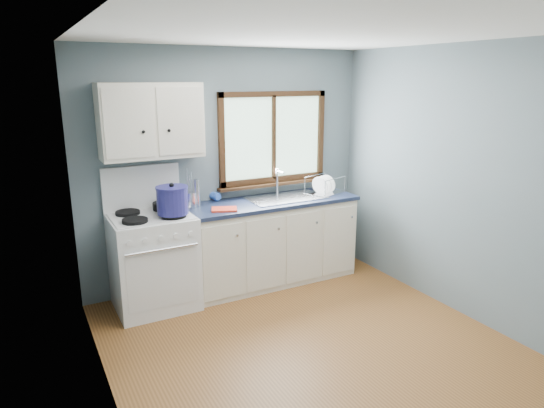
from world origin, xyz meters
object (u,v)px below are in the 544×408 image
base_cabinets (271,245)px  thermos (197,193)px  gas_range (153,259)px  skillet (165,204)px  stockpot (172,200)px  sink (286,204)px  utensil_crock (190,200)px  dish_rack (324,189)px

base_cabinets → thermos: size_ratio=6.49×
gas_range → skillet: 0.54m
gas_range → stockpot: size_ratio=3.62×
skillet → stockpot: bearing=-106.8°
gas_range → sink: 1.53m
stockpot → thermos: (0.33, 0.27, -0.03)m
skillet → utensil_crock: size_ratio=0.91×
base_cabinets → sink: bearing=-0.1°
gas_range → skillet: (0.18, 0.14, 0.49)m
utensil_crock → base_cabinets: bearing=-7.0°
dish_rack → base_cabinets: bearing=159.4°
base_cabinets → stockpot: bearing=-171.8°
sink → thermos: size_ratio=2.95×
gas_range → stockpot: 0.64m
thermos → stockpot: bearing=-140.9°
stockpot → utensil_crock: (0.26, 0.27, -0.09)m
base_cabinets → sink: 0.48m
gas_range → stockpot: gas_range is taller
stockpot → thermos: bearing=39.1°
dish_rack → sink: bearing=159.1°
gas_range → dish_rack: size_ratio=2.87×
skillet → dish_rack: size_ratio=0.77×
base_cabinets → thermos: bearing=172.4°
base_cabinets → dish_rack: (0.68, -0.01, 0.56)m
gas_range → base_cabinets: 1.31m
utensil_crock → thermos: size_ratio=1.41×
gas_range → thermos: size_ratio=4.77×
dish_rack → stockpot: bearing=165.1°
stockpot → sink: bearing=7.1°
gas_range → utensil_crock: 0.68m
gas_range → thermos: (0.51, 0.12, 0.57)m
stockpot → gas_range: bearing=141.2°
sink → dish_rack: sink is taller
base_cabinets → sink: sink is taller
sink → dish_rack: size_ratio=1.77×
skillet → thermos: thermos is taller
stockpot → utensil_crock: size_ratio=0.93×
base_cabinets → utensil_crock: 1.05m
utensil_crock → thermos: 0.09m
utensil_crock → sink: bearing=-5.9°
base_cabinets → gas_range: bearing=-179.2°
sink → dish_rack: 0.51m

